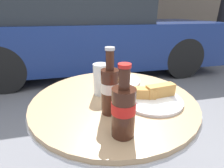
{
  "coord_description": "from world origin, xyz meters",
  "views": [
    {
      "loc": [
        -0.16,
        -0.67,
        1.06
      ],
      "look_at": [
        0.0,
        0.04,
        0.76
      ],
      "focal_mm": 28.0,
      "sensor_mm": 36.0,
      "label": 1
    }
  ],
  "objects_px": {
    "cola_bottle_right": "(110,89)",
    "lunch_plate_far": "(118,79)",
    "bistro_table": "(114,130)",
    "drinking_glass": "(101,80)",
    "cola_bottle_left": "(123,109)",
    "parked_car": "(92,36)",
    "lunch_plate_near": "(152,97)"
  },
  "relations": [
    {
      "from": "lunch_plate_near",
      "to": "cola_bottle_left",
      "type": "bearing_deg",
      "value": -134.27
    },
    {
      "from": "bistro_table",
      "to": "drinking_glass",
      "type": "relative_size",
      "value": 5.09
    },
    {
      "from": "bistro_table",
      "to": "lunch_plate_far",
      "type": "xyz_separation_m",
      "value": [
        0.06,
        0.18,
        0.19
      ]
    },
    {
      "from": "bistro_table",
      "to": "cola_bottle_right",
      "type": "height_order",
      "value": "cola_bottle_right"
    },
    {
      "from": "lunch_plate_near",
      "to": "drinking_glass",
      "type": "bearing_deg",
      "value": 149.41
    },
    {
      "from": "bistro_table",
      "to": "cola_bottle_left",
      "type": "distance_m",
      "value": 0.36
    },
    {
      "from": "lunch_plate_near",
      "to": "lunch_plate_far",
      "type": "relative_size",
      "value": 1.06
    },
    {
      "from": "cola_bottle_right",
      "to": "parked_car",
      "type": "xyz_separation_m",
      "value": [
        0.25,
        2.74,
        -0.17
      ]
    },
    {
      "from": "bistro_table",
      "to": "lunch_plate_near",
      "type": "distance_m",
      "value": 0.25
    },
    {
      "from": "cola_bottle_left",
      "to": "cola_bottle_right",
      "type": "distance_m",
      "value": 0.13
    },
    {
      "from": "parked_car",
      "to": "bistro_table",
      "type": "bearing_deg",
      "value": -94.64
    },
    {
      "from": "drinking_glass",
      "to": "lunch_plate_near",
      "type": "relative_size",
      "value": 0.56
    },
    {
      "from": "drinking_glass",
      "to": "bistro_table",
      "type": "bearing_deg",
      "value": -48.09
    },
    {
      "from": "cola_bottle_right",
      "to": "lunch_plate_far",
      "type": "distance_m",
      "value": 0.32
    },
    {
      "from": "parked_car",
      "to": "drinking_glass",
      "type": "bearing_deg",
      "value": -95.79
    },
    {
      "from": "drinking_glass",
      "to": "lunch_plate_near",
      "type": "bearing_deg",
      "value": -30.59
    },
    {
      "from": "lunch_plate_near",
      "to": "lunch_plate_far",
      "type": "xyz_separation_m",
      "value": [
        -0.09,
        0.24,
        -0.0
      ]
    },
    {
      "from": "cola_bottle_left",
      "to": "lunch_plate_near",
      "type": "relative_size",
      "value": 0.9
    },
    {
      "from": "drinking_glass",
      "to": "parked_car",
      "type": "bearing_deg",
      "value": 84.21
    },
    {
      "from": "cola_bottle_right",
      "to": "lunch_plate_far",
      "type": "xyz_separation_m",
      "value": [
        0.11,
        0.3,
        -0.08
      ]
    },
    {
      "from": "parked_car",
      "to": "lunch_plate_far",
      "type": "bearing_deg",
      "value": -93.48
    },
    {
      "from": "bistro_table",
      "to": "cola_bottle_right",
      "type": "xyz_separation_m",
      "value": [
        -0.04,
        -0.12,
        0.27
      ]
    },
    {
      "from": "cola_bottle_right",
      "to": "drinking_glass",
      "type": "distance_m",
      "value": 0.17
    },
    {
      "from": "lunch_plate_near",
      "to": "parked_car",
      "type": "relative_size",
      "value": 0.06
    },
    {
      "from": "cola_bottle_right",
      "to": "cola_bottle_left",
      "type": "bearing_deg",
      "value": -85.26
    },
    {
      "from": "drinking_glass",
      "to": "lunch_plate_far",
      "type": "bearing_deg",
      "value": 48.7
    },
    {
      "from": "drinking_glass",
      "to": "cola_bottle_left",
      "type": "bearing_deg",
      "value": -86.71
    },
    {
      "from": "cola_bottle_left",
      "to": "lunch_plate_near",
      "type": "distance_m",
      "value": 0.27
    },
    {
      "from": "lunch_plate_far",
      "to": "bistro_table",
      "type": "bearing_deg",
      "value": -109.65
    },
    {
      "from": "lunch_plate_far",
      "to": "parked_car",
      "type": "distance_m",
      "value": 2.45
    },
    {
      "from": "bistro_table",
      "to": "parked_car",
      "type": "relative_size",
      "value": 0.16
    },
    {
      "from": "cola_bottle_right",
      "to": "lunch_plate_near",
      "type": "distance_m",
      "value": 0.21
    }
  ]
}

